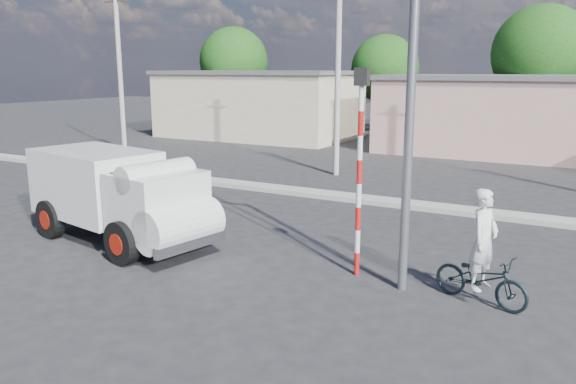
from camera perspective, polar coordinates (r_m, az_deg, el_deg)
The scene contains 10 objects.
ground_plane at distance 12.59m, azimuth -9.47°, elevation -7.91°, with size 120.00×120.00×0.00m, color #252527.
median at distance 19.20m, azimuth 5.45°, elevation -0.46°, with size 40.00×0.80×0.16m, color #99968E.
truck at distance 14.66m, azimuth -16.67°, elevation -0.21°, with size 5.79×3.03×2.28m.
bicycle at distance 11.23m, azimuth 19.00°, elevation -8.33°, with size 0.64×1.85×0.97m, color black.
cyclist at distance 11.08m, azimuth 19.17°, elevation -6.07°, with size 0.69×0.46×1.90m, color white.
traffic_pole at distance 11.63m, azimuth 7.30°, elevation 3.71°, with size 0.28×0.18×4.36m.
streetlight at distance 10.92m, azimuth 11.79°, elevation 15.47°, with size 2.34×0.22×9.00m.
building_row at distance 31.90m, azimuth 17.62°, elevation 7.86°, with size 37.80×7.30×4.44m.
tree_row at distance 39.03m, azimuth 14.95°, elevation 12.70°, with size 34.13×7.32×8.10m.
utility_poles at distance 21.60m, azimuth 18.15°, elevation 11.09°, with size 35.40×0.24×8.00m.
Camera 1 is at (7.43, -9.19, 4.32)m, focal length 35.00 mm.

